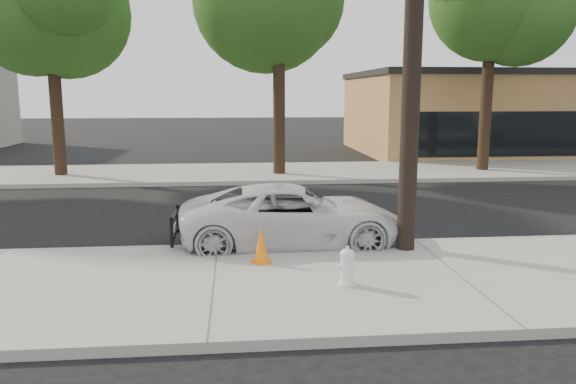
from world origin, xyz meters
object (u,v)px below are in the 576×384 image
object	(u,v)px
utility_pole	(415,2)
fire_hydrant	(347,268)
traffic_cone	(261,246)
police_cruiser	(294,216)

from	to	relation	value
utility_pole	fire_hydrant	distance (m)	4.93
traffic_cone	utility_pole	bearing A→B (deg)	12.97
traffic_cone	police_cruiser	bearing A→B (deg)	64.63
police_cruiser	traffic_cone	size ratio (longest dim) A/B	7.35
police_cruiser	fire_hydrant	xyz separation A→B (m)	(0.54, -2.85, -0.20)
police_cruiser	traffic_cone	world-z (taller)	police_cruiser
fire_hydrant	utility_pole	bearing A→B (deg)	54.56
fire_hydrant	traffic_cone	world-z (taller)	traffic_cone
police_cruiser	traffic_cone	bearing A→B (deg)	153.74
utility_pole	traffic_cone	world-z (taller)	utility_pole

